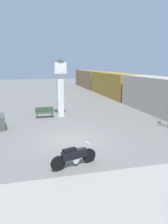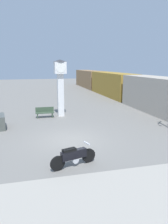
{
  "view_description": "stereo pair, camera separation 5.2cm",
  "coord_description": "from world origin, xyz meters",
  "px_view_note": "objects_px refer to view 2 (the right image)",
  "views": [
    {
      "loc": [
        -2.39,
        -12.76,
        4.59
      ],
      "look_at": [
        1.3,
        1.57,
        1.37
      ],
      "focal_mm": 35.0,
      "sensor_mm": 36.0,
      "label": 1
    },
    {
      "loc": [
        -2.34,
        -12.77,
        4.59
      ],
      "look_at": [
        1.3,
        1.57,
        1.37
      ],
      "focal_mm": 35.0,
      "sensor_mm": 36.0,
      "label": 2
    }
  ],
  "objects_px": {
    "freight_train": "(112,84)",
    "bench": "(45,112)",
    "clock_tower": "(60,79)",
    "motorcycle": "(74,156)"
  },
  "relations": [
    {
      "from": "motorcycle",
      "to": "clock_tower",
      "type": "xyz_separation_m",
      "value": [
        0.91,
        10.19,
        2.83
      ]
    },
    {
      "from": "freight_train",
      "to": "bench",
      "type": "xyz_separation_m",
      "value": [
        -11.0,
        -11.86,
        -1.21
      ]
    },
    {
      "from": "clock_tower",
      "to": "motorcycle",
      "type": "bearing_deg",
      "value": -95.1
    },
    {
      "from": "motorcycle",
      "to": "clock_tower",
      "type": "height_order",
      "value": "clock_tower"
    },
    {
      "from": "motorcycle",
      "to": "bench",
      "type": "relative_size",
      "value": 1.39
    },
    {
      "from": "clock_tower",
      "to": "bench",
      "type": "height_order",
      "value": "clock_tower"
    },
    {
      "from": "bench",
      "to": "freight_train",
      "type": "bearing_deg",
      "value": 47.16
    },
    {
      "from": "motorcycle",
      "to": "clock_tower",
      "type": "relative_size",
      "value": 0.44
    },
    {
      "from": "clock_tower",
      "to": "bench",
      "type": "bearing_deg",
      "value": -169.09
    },
    {
      "from": "motorcycle",
      "to": "clock_tower",
      "type": "bearing_deg",
      "value": 67.49
    }
  ]
}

